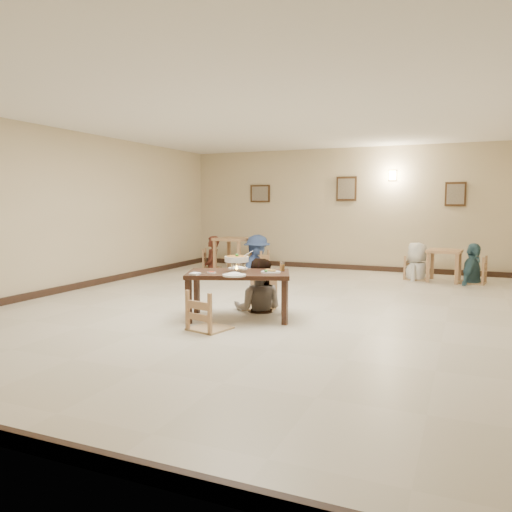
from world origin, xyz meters
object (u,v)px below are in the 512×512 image
at_px(bg_chair_lr, 257,251).
at_px(bg_table_left, 234,243).
at_px(chair_near, 209,292).
at_px(bg_chair_rr, 473,258).
at_px(bg_diner_a, 212,236).
at_px(main_table, 238,278).
at_px(drink_glass, 282,267).
at_px(main_diner, 258,258).
at_px(bg_diner_b, 257,235).
at_px(bg_diner_d, 474,243).
at_px(bg_chair_rl, 417,257).
at_px(bg_diner_c, 418,242).
at_px(bg_table_right, 444,256).
at_px(bg_chair_ll, 212,250).
at_px(curry_warmer, 237,259).
at_px(chair_far, 260,277).

bearing_deg(bg_chair_lr, bg_table_left, -86.07).
xyz_separation_m(chair_near, bg_chair_rr, (3.17, 5.48, 0.03)).
bearing_deg(bg_chair_rr, chair_near, -21.14).
bearing_deg(bg_table_left, bg_diner_a, 174.06).
height_order(main_table, drink_glass, drink_glass).
bearing_deg(main_diner, bg_diner_b, -81.30).
height_order(main_diner, bg_chair_lr, main_diner).
bearing_deg(bg_diner_d, chair_near, 167.23).
xyz_separation_m(bg_chair_rl, bg_diner_c, (0.00, 0.00, 0.32)).
distance_m(bg_table_right, bg_diner_c, 0.62).
bearing_deg(bg_diner_d, bg_table_left, 107.58).
height_order(drink_glass, bg_chair_ll, bg_chair_ll).
xyz_separation_m(bg_chair_lr, bg_diner_d, (4.80, 0.05, 0.35)).
relative_size(bg_table_right, bg_diner_b, 0.41).
height_order(bg_chair_lr, bg_diner_a, bg_diner_a).
bearing_deg(bg_diner_c, bg_chair_rl, 8.23).
distance_m(drink_glass, bg_diner_b, 4.96).
relative_size(bg_chair_ll, bg_diner_a, 0.57).
bearing_deg(drink_glass, curry_warmer, -153.17).
xyz_separation_m(chair_near, bg_diner_b, (-1.63, 5.43, 0.39)).
bearing_deg(bg_diner_b, bg_diner_c, -82.24).
xyz_separation_m(main_diner, bg_table_right, (2.49, 4.15, -0.26)).
xyz_separation_m(bg_table_right, bg_diner_c, (-0.55, 0.07, 0.26)).
bearing_deg(bg_chair_rr, drink_glass, -20.76).
height_order(curry_warmer, bg_chair_rl, curry_warmer).
distance_m(curry_warmer, bg_table_right, 5.42).
xyz_separation_m(bg_table_left, bg_diner_a, (-0.64, 0.07, 0.16)).
relative_size(curry_warmer, bg_chair_ll, 0.41).
bearing_deg(main_diner, bg_chair_ll, -68.53).
relative_size(chair_near, bg_diner_c, 0.61).
relative_size(bg_chair_rl, bg_diner_d, 0.58).
height_order(bg_table_right, bg_chair_rr, bg_chair_rr).
bearing_deg(bg_diner_a, bg_diner_c, 67.24).
distance_m(bg_table_right, bg_chair_ll, 5.52).
distance_m(chair_near, bg_diner_d, 6.34).
bearing_deg(chair_near, bg_diner_d, -106.80).
relative_size(chair_near, bg_diner_b, 0.56).
distance_m(bg_chair_ll, bg_chair_rr, 6.08).
xyz_separation_m(main_table, bg_diner_d, (3.09, 4.76, 0.24)).
bearing_deg(bg_table_left, chair_near, -67.38).
xyz_separation_m(drink_glass, bg_diner_b, (-2.26, 4.41, 0.15)).
height_order(chair_near, bg_table_right, chair_near).
xyz_separation_m(bg_diner_c, bg_diner_d, (1.11, -0.09, 0.03)).
relative_size(bg_table_right, bg_chair_rl, 0.76).
height_order(bg_chair_lr, bg_chair_rr, bg_chair_rr).
bearing_deg(bg_diner_d, main_diner, 160.88).
xyz_separation_m(bg_chair_ll, bg_diner_b, (1.28, -0.08, 0.42)).
distance_m(chair_far, bg_chair_lr, 4.33).
bearing_deg(bg_chair_rr, main_table, -24.04).
xyz_separation_m(curry_warmer, bg_diner_c, (2.01, 4.84, -0.04)).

